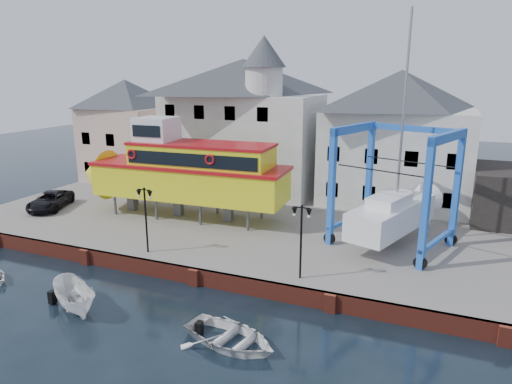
% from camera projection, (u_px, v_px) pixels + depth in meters
% --- Properties ---
extents(ground, '(140.00, 140.00, 0.00)m').
position_uv_depth(ground, '(195.00, 285.00, 26.50)').
color(ground, black).
rests_on(ground, ground).
extents(hardstanding, '(44.00, 22.00, 1.00)m').
position_uv_depth(hardstanding, '(263.00, 222.00, 36.22)').
color(hardstanding, slate).
rests_on(hardstanding, ground).
extents(quay_wall, '(44.00, 0.47, 1.00)m').
position_uv_depth(quay_wall, '(195.00, 276.00, 26.46)').
color(quay_wall, maroon).
rests_on(quay_wall, ground).
extents(building_pink, '(8.00, 7.00, 10.30)m').
position_uv_depth(building_pink, '(128.00, 130.00, 47.66)').
color(building_pink, '#C8A897').
rests_on(building_pink, hardstanding).
extents(building_white_main, '(14.00, 8.30, 14.00)m').
position_uv_depth(building_white_main, '(244.00, 123.00, 42.89)').
color(building_white_main, silver).
rests_on(building_white_main, hardstanding).
extents(building_white_right, '(12.00, 8.00, 11.20)m').
position_uv_depth(building_white_right, '(397.00, 138.00, 38.53)').
color(building_white_right, silver).
rests_on(building_white_right, hardstanding).
extents(lamp_post_left, '(1.12, 0.32, 4.20)m').
position_uv_depth(lamp_post_left, '(145.00, 204.00, 27.98)').
color(lamp_post_left, black).
rests_on(lamp_post_left, hardstanding).
extents(lamp_post_right, '(1.12, 0.32, 4.20)m').
position_uv_depth(lamp_post_right, '(301.00, 223.00, 24.31)').
color(lamp_post_right, black).
rests_on(lamp_post_right, hardstanding).
extents(tour_boat, '(17.75, 4.88, 7.66)m').
position_uv_depth(tour_boat, '(177.00, 171.00, 35.27)').
color(tour_boat, '#59595E').
rests_on(tour_boat, hardstanding).
extents(travel_lift, '(8.23, 10.02, 14.72)m').
position_uv_depth(travel_lift, '(398.00, 206.00, 30.05)').
color(travel_lift, blue).
rests_on(travel_lift, hardstanding).
extents(van, '(3.94, 5.50, 1.39)m').
position_uv_depth(van, '(50.00, 200.00, 37.83)').
color(van, black).
rests_on(van, hardstanding).
extents(motorboat_a, '(4.47, 3.55, 1.64)m').
position_uv_depth(motorboat_a, '(77.00, 310.00, 23.74)').
color(motorboat_a, white).
rests_on(motorboat_a, ground).
extents(motorboat_b, '(5.24, 4.23, 0.96)m').
position_uv_depth(motorboat_b, '(230.00, 344.00, 20.74)').
color(motorboat_b, white).
rests_on(motorboat_b, ground).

